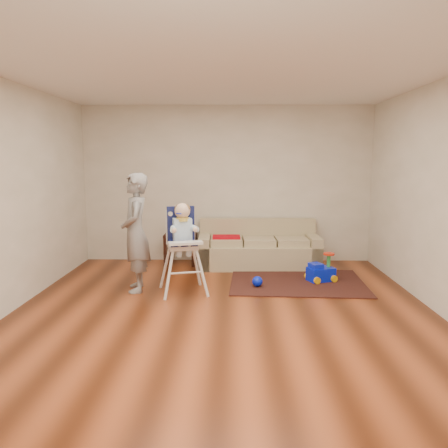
{
  "coord_description": "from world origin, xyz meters",
  "views": [
    {
      "loc": [
        0.11,
        -4.88,
        1.78
      ],
      "look_at": [
        0.0,
        0.4,
        1.0
      ],
      "focal_mm": 35.0,
      "sensor_mm": 36.0,
      "label": 1
    }
  ],
  "objects_px": {
    "side_table": "(181,249)",
    "adult": "(136,233)",
    "high_chair": "(183,250)",
    "sofa": "(259,244)",
    "toy_ball": "(257,281)",
    "ride_on_toy": "(321,267)"
  },
  "relations": [
    {
      "from": "side_table",
      "to": "adult",
      "type": "bearing_deg",
      "value": -104.95
    },
    {
      "from": "high_chair",
      "to": "sofa",
      "type": "bearing_deg",
      "value": 38.22
    },
    {
      "from": "toy_ball",
      "to": "adult",
      "type": "xyz_separation_m",
      "value": [
        -1.66,
        -0.16,
        0.71
      ]
    },
    {
      "from": "sofa",
      "to": "high_chair",
      "type": "bearing_deg",
      "value": -128.11
    },
    {
      "from": "side_table",
      "to": "high_chair",
      "type": "bearing_deg",
      "value": -82.0
    },
    {
      "from": "adult",
      "to": "side_table",
      "type": "bearing_deg",
      "value": 152.17
    },
    {
      "from": "ride_on_toy",
      "to": "adult",
      "type": "relative_size",
      "value": 0.26
    },
    {
      "from": "side_table",
      "to": "toy_ball",
      "type": "height_order",
      "value": "side_table"
    },
    {
      "from": "ride_on_toy",
      "to": "adult",
      "type": "xyz_separation_m",
      "value": [
        -2.61,
        -0.48,
        0.58
      ]
    },
    {
      "from": "side_table",
      "to": "toy_ball",
      "type": "relative_size",
      "value": 3.58
    },
    {
      "from": "side_table",
      "to": "ride_on_toy",
      "type": "xyz_separation_m",
      "value": [
        2.19,
        -1.08,
        -0.04
      ]
    },
    {
      "from": "high_chair",
      "to": "adult",
      "type": "xyz_separation_m",
      "value": [
        -0.65,
        0.07,
        0.21
      ]
    },
    {
      "from": "ride_on_toy",
      "to": "toy_ball",
      "type": "relative_size",
      "value": 2.79
    },
    {
      "from": "sofa",
      "to": "high_chair",
      "type": "height_order",
      "value": "high_chair"
    },
    {
      "from": "sofa",
      "to": "adult",
      "type": "xyz_separation_m",
      "value": [
        -1.74,
        -1.4,
        0.42
      ]
    },
    {
      "from": "toy_ball",
      "to": "high_chair",
      "type": "distance_m",
      "value": 1.15
    },
    {
      "from": "toy_ball",
      "to": "ride_on_toy",
      "type": "bearing_deg",
      "value": 18.72
    },
    {
      "from": "toy_ball",
      "to": "high_chair",
      "type": "bearing_deg",
      "value": -167.18
    },
    {
      "from": "high_chair",
      "to": "adult",
      "type": "relative_size",
      "value": 0.76
    },
    {
      "from": "sofa",
      "to": "ride_on_toy",
      "type": "xyz_separation_m",
      "value": [
        0.86,
        -0.92,
        -0.16
      ]
    },
    {
      "from": "high_chair",
      "to": "side_table",
      "type": "bearing_deg",
      "value": 82.93
    },
    {
      "from": "high_chair",
      "to": "adult",
      "type": "height_order",
      "value": "adult"
    }
  ]
}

